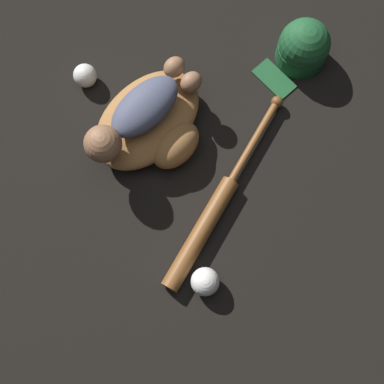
{
  "coord_description": "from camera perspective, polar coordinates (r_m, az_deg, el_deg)",
  "views": [
    {
      "loc": [
        0.49,
        0.34,
        1.35
      ],
      "look_at": [
        0.15,
        0.22,
        0.07
      ],
      "focal_mm": 50.0,
      "sensor_mm": 36.0,
      "label": 1
    }
  ],
  "objects": [
    {
      "name": "ground_plane",
      "position": [
        1.48,
        -5.87,
        7.42
      ],
      "size": [
        6.0,
        6.0,
        0.0
      ],
      "primitive_type": "plane",
      "color": "black"
    },
    {
      "name": "baseball_cap",
      "position": [
        1.54,
        11.77,
        14.89
      ],
      "size": [
        0.22,
        0.18,
        0.14
      ],
      "color": "#1E562D",
      "rests_on": "ground"
    },
    {
      "name": "baseball_spare",
      "position": [
        1.52,
        -11.34,
        12.08
      ],
      "size": [
        0.06,
        0.06,
        0.06
      ],
      "color": "white",
      "rests_on": "ground"
    },
    {
      "name": "baseball_bat",
      "position": [
        1.37,
        2.13,
        -2.37
      ],
      "size": [
        0.59,
        0.14,
        0.05
      ],
      "color": "brown",
      "rests_on": "ground"
    },
    {
      "name": "baseball",
      "position": [
        1.33,
        1.41,
        -9.54
      ],
      "size": [
        0.07,
        0.07,
        0.07
      ],
      "color": "white",
      "rests_on": "ground"
    },
    {
      "name": "baseball_glove",
      "position": [
        1.42,
        -4.32,
        7.14
      ],
      "size": [
        0.39,
        0.33,
        0.09
      ],
      "color": "#A8703D",
      "rests_on": "ground"
    },
    {
      "name": "baby_figure",
      "position": [
        1.35,
        -5.95,
        8.18
      ],
      "size": [
        0.35,
        0.22,
        0.09
      ],
      "color": "#4C516B",
      "rests_on": "baseball_glove"
    }
  ]
}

